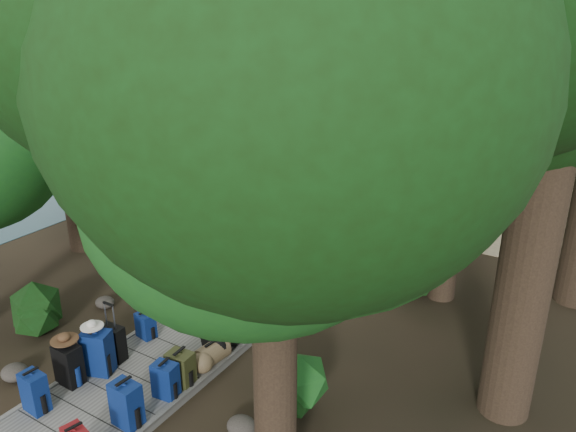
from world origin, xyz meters
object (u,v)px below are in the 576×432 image
Objects in this scene: backpack_right_c at (165,378)px; backpack_right_b at (126,402)px; backpack_left_d at (146,324)px; backpack_left_a at (34,390)px; backpack_left_c at (97,350)px; backpack_right_d at (180,367)px; duffel_right_khaki at (212,353)px; lone_suitcase_on_sand at (404,183)px; sun_lounger at (529,188)px; duffel_right_black at (222,338)px; suitcase_on_boardwalk at (113,343)px; kayak at (325,164)px; backpack_left_b at (68,363)px.

backpack_right_b is at bearing -99.70° from backpack_right_c.
backpack_left_d is 1.77m from backpack_right_c.
backpack_left_c is at bearing 89.49° from backpack_left_a.
backpack_right_d reaches higher than duffel_right_khaki.
backpack_left_d is 10.30m from lone_suitcase_on_sand.
backpack_left_c is 11.44m from lone_suitcase_on_sand.
lone_suitcase_on_sand is at bearing -144.97° from sun_lounger.
backpack_right_c reaches higher than sun_lounger.
sun_lounger reaches higher than duffel_right_black.
backpack_left_a reaches higher than backpack_right_c.
backpack_left_a is 1.47m from backpack_right_b.
backpack_left_c reaches higher than suitcase_on_boardwalk.
backpack_left_c is at bearing -163.68° from backpack_right_d.
backpack_left_d is at bearing -173.43° from duffel_right_khaki.
kayak is at bearing 109.40° from backpack_right_b.
duffel_right_black is at bearing 112.53° from duffel_right_khaki.
backpack_right_b is at bearing -41.80° from backpack_left_d.
backpack_left_b is 1.03× the size of lone_suitcase_on_sand.
backpack_right_b is 0.23× the size of kayak.
duffel_right_black reaches higher than duffel_right_khaki.
backpack_left_c reaches higher than backpack_right_c.
backpack_right_c is 1.02× the size of backpack_right_d.
backpack_left_a is 0.69m from backpack_left_b.
backpack_left_b is 0.82m from suitcase_on_boardwalk.
backpack_left_c reaches higher than backpack_left_a.
lone_suitcase_on_sand reaches higher than backpack_left_d.
backpack_left_d is at bearing 131.50° from backpack_right_b.
backpack_right_b is 1.23× the size of backpack_right_d.
backpack_right_d is (-0.01, 0.35, -0.01)m from backpack_right_c.
duffel_right_black is at bearing 31.20° from backpack_left_c.
backpack_left_b is at bearing -111.03° from lone_suitcase_on_sand.
backpack_right_b is at bearing -93.45° from sun_lounger.
backpack_left_b is 1.63m from backpack_right_c.
backpack_left_b is 1.20× the size of suitcase_on_boardwalk.
backpack_left_b is at bearing -100.48° from suitcase_on_boardwalk.
sun_lounger is (3.05, 12.94, -0.09)m from backpack_right_c.
backpack_right_d is at bearing 91.41° from backpack_right_b.
backpack_left_d is 0.71× the size of lone_suitcase_on_sand.
backpack_right_c is 13.16m from kayak.
sun_lounger is at bearing 10.11° from lone_suitcase_on_sand.
sun_lounger is (3.09, 13.69, -0.15)m from backpack_right_b.
backpack_right_d is at bearing -15.18° from backpack_left_d.
backpack_left_c is 0.40m from suitcase_on_boardwalk.
backpack_left_d is at bearing 138.25° from backpack_right_c.
backpack_left_d is at bearing 87.74° from backpack_left_b.
kayak is at bearing 101.08° from backpack_left_b.
lone_suitcase_on_sand is at bearing 65.41° from backpack_left_c.
suitcase_on_boardwalk is (-1.49, -0.78, 0.13)m from duffel_right_khaki.
duffel_right_black is 0.87× the size of lone_suitcase_on_sand.
backpack_left_d is 2.26m from backpack_right_b.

